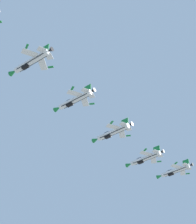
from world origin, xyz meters
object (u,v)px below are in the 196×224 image
fighter_jet_right_outer (145,158)px  fighter_jet_trail_slot (175,171)px  fighter_jet_left_outer (112,132)px  fighter_jet_left_wing (31,62)px  fighter_jet_right_wing (75,100)px

fighter_jet_right_outer → fighter_jet_trail_slot: 19.87m
fighter_jet_left_outer → fighter_jet_right_outer: bearing=2.0°
fighter_jet_left_outer → fighter_jet_trail_slot: 40.91m
fighter_jet_left_outer → fighter_jet_right_outer: (8.23, 19.52, 1.06)m
fighter_jet_left_wing → fighter_jet_right_wing: bearing=4.3°
fighter_jet_left_wing → fighter_jet_left_outer: size_ratio=1.00×
fighter_jet_left_outer → fighter_jet_trail_slot: fighter_jet_trail_slot is taller
fighter_jet_left_outer → fighter_jet_left_wing: bearing=-179.4°
fighter_jet_left_wing → fighter_jet_right_wing: size_ratio=1.00×
fighter_jet_left_outer → fighter_jet_trail_slot: (18.03, 36.44, 4.62)m
fighter_jet_right_wing → fighter_jet_trail_slot: bearing=-2.1°
fighter_jet_right_outer → fighter_jet_trail_slot: (9.80, 16.91, 3.56)m
fighter_jet_left_outer → fighter_jet_right_wing: bearing=176.4°
fighter_jet_left_wing → fighter_jet_right_outer: size_ratio=1.00×
fighter_jet_right_wing → fighter_jet_left_outer: (8.72, 16.10, -2.15)m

